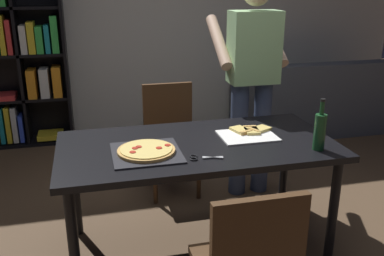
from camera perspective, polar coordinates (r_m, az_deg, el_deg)
name	(u,v)px	position (r m, az deg, el deg)	size (l,w,h in m)	color
ground_plane	(197,245)	(3.07, 0.69, -15.18)	(12.00, 12.00, 0.00)	brown
back_wall	(140,9)	(5.10, -6.82, 15.34)	(6.40, 0.10, 2.80)	silver
dining_table	(198,154)	(2.74, 0.75, -3.46)	(1.73, 0.86, 0.75)	black
chair_far_side	(170,131)	(3.64, -2.88, -0.42)	(0.42, 0.42, 0.90)	#472D19
couch	(311,105)	(5.31, 15.40, 2.88)	(1.70, 0.85, 0.85)	#4C515B
person_serving_pizza	(252,76)	(3.47, 7.92, 6.81)	(0.55, 0.54, 1.75)	#38476B
pepperoni_pizza_on_tray	(146,151)	(2.57, -6.03, -3.06)	(0.40, 0.40, 0.04)	#2D2D33
pizza_slices_on_towel	(249,133)	(2.88, 7.50, -0.67)	(0.38, 0.30, 0.03)	white
wine_bottle	(320,131)	(2.69, 16.48, -0.34)	(0.07, 0.07, 0.32)	#194723
kitchen_scissors	(200,158)	(2.49, 1.12, -3.91)	(0.20, 0.10, 0.01)	silver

